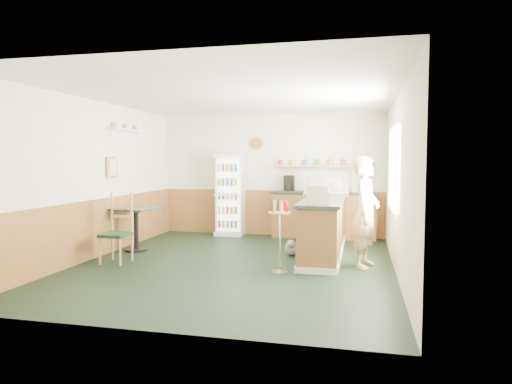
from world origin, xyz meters
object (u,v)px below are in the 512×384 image
(shopkeeper, at_px, (365,212))
(cafe_table, at_px, (136,220))
(display_case, at_px, (327,183))
(cash_register, at_px, (318,198))
(drinks_fridge, at_px, (230,195))
(condiment_stand, at_px, (280,227))
(cafe_chair, at_px, (119,225))

(shopkeeper, xyz_separation_m, cafe_table, (-4.10, 0.35, -0.30))
(display_case, height_order, shopkeeper, shopkeeper)
(cash_register, bearing_deg, display_case, 83.37)
(drinks_fridge, bearing_deg, cafe_table, -118.97)
(display_case, xyz_separation_m, cash_register, (0.00, -1.66, -0.13))
(cafe_table, bearing_deg, condiment_stand, -19.38)
(cash_register, xyz_separation_m, shopkeeper, (0.70, 0.37, -0.24))
(display_case, relative_size, cafe_table, 0.98)
(shopkeeper, distance_m, cafe_table, 4.13)
(shopkeeper, relative_size, cafe_chair, 1.50)
(condiment_stand, bearing_deg, shopkeeper, 27.94)
(cafe_table, distance_m, cafe_chair, 0.87)
(cash_register, height_order, shopkeeper, shopkeeper)
(display_case, distance_m, shopkeeper, 1.51)
(condiment_stand, xyz_separation_m, cafe_table, (-2.86, 1.01, -0.12))
(shopkeeper, bearing_deg, condiment_stand, 131.66)
(condiment_stand, relative_size, cafe_chair, 0.92)
(display_case, height_order, cafe_chair, display_case)
(cash_register, bearing_deg, drinks_fridge, 121.23)
(drinks_fridge, bearing_deg, condiment_stand, -61.93)
(cafe_table, bearing_deg, shopkeeper, -4.84)
(condiment_stand, distance_m, cafe_table, 3.03)
(cafe_table, bearing_deg, cash_register, -11.89)
(display_case, bearing_deg, cash_register, -90.00)
(shopkeeper, distance_m, cafe_chair, 4.00)
(shopkeeper, bearing_deg, cafe_table, 98.88)
(cash_register, relative_size, cafe_chair, 0.31)
(cash_register, relative_size, cafe_table, 0.43)
(display_case, height_order, cafe_table, display_case)
(drinks_fridge, bearing_deg, display_case, -28.36)
(cash_register, bearing_deg, cafe_table, 161.48)
(condiment_stand, bearing_deg, cafe_chair, 176.93)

